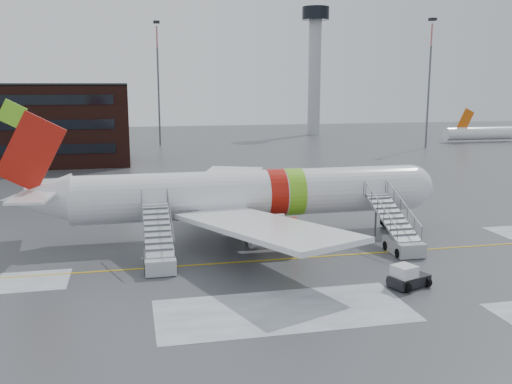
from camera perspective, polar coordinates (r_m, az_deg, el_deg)
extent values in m
plane|color=#494C4F|center=(42.63, 7.07, -5.98)|extent=(260.00, 260.00, 0.00)
cylinder|color=white|center=(46.04, -0.54, -0.16)|extent=(28.00, 3.80, 3.80)
sphere|color=white|center=(50.75, 15.12, 0.50)|extent=(3.80, 3.80, 3.80)
cube|color=black|center=(51.16, 16.19, 1.09)|extent=(1.09, 1.60, 0.97)
cone|color=white|center=(45.59, -21.15, -0.68)|extent=(5.20, 3.72, 3.72)
cube|color=#B8180E|center=(45.08, -21.58, 3.74)|extent=(5.27, 0.30, 6.09)
cube|color=#7DD522|center=(45.05, -23.21, 7.20)|extent=(2.16, 0.26, 2.16)
cube|color=white|center=(47.98, -20.51, 0.69)|extent=(3.07, 4.85, 0.18)
cube|color=white|center=(42.92, -21.45, -0.49)|extent=(3.07, 4.85, 0.18)
cube|color=white|center=(54.19, -3.42, 0.84)|extent=(10.72, 15.97, 1.13)
cube|color=white|center=(37.85, 0.64, -3.50)|extent=(10.72, 15.97, 1.13)
cylinder|color=white|center=(51.51, -1.18, -1.19)|extent=(3.40, 2.10, 2.10)
cylinder|color=white|center=(41.64, 1.62, -4.09)|extent=(3.40, 2.10, 2.10)
cylinder|color=#595B60|center=(50.39, 12.96, -2.50)|extent=(0.20, 0.20, 1.80)
cylinder|color=black|center=(50.49, 12.94, -2.99)|extent=(0.90, 0.56, 0.90)
cylinder|color=black|center=(48.90, -1.68, -3.17)|extent=(0.90, 0.56, 0.90)
cylinder|color=black|center=(44.34, -0.52, -4.63)|extent=(0.90, 0.56, 0.90)
cube|color=#A0A3A7|center=(43.24, 14.55, -5.25)|extent=(2.00, 3.20, 1.00)
cube|color=#A0A3A7|center=(44.64, 13.44, -2.48)|extent=(1.90, 5.87, 2.52)
cube|color=#A0A3A7|center=(47.32, 11.78, -0.21)|extent=(1.90, 1.40, 0.15)
cylinder|color=#595B60|center=(47.31, 11.90, -2.32)|extent=(0.16, 0.16, 3.40)
cylinder|color=black|center=(42.05, 14.06, -5.97)|extent=(0.25, 0.70, 0.70)
cylinder|color=black|center=(44.55, 15.00, -5.07)|extent=(0.25, 0.70, 0.70)
cube|color=#B5B8BD|center=(38.77, -9.60, -6.92)|extent=(2.00, 3.20, 1.00)
cube|color=#B5B8BD|center=(40.32, -9.84, -3.75)|extent=(1.90, 5.87, 2.52)
cube|color=#B5B8BD|center=(43.27, -10.10, -1.17)|extent=(1.90, 1.40, 0.15)
cylinder|color=#595B60|center=(43.26, -10.00, -3.48)|extent=(0.16, 0.16, 3.40)
cylinder|color=black|center=(37.85, -10.89, -7.72)|extent=(0.25, 0.70, 0.70)
cylinder|color=black|center=(39.83, -8.37, -6.70)|extent=(0.25, 0.70, 0.70)
cube|color=black|center=(36.50, 15.05, -8.53)|extent=(2.79, 2.10, 0.62)
cube|color=silver|center=(35.99, 14.62, -7.74)|extent=(1.59, 1.59, 0.80)
cube|color=black|center=(35.89, 14.64, -7.27)|extent=(1.40, 1.45, 0.13)
cylinder|color=black|center=(35.51, 14.80, -9.21)|extent=(0.46, 0.68, 0.62)
cylinder|color=black|center=(36.78, 16.71, -8.61)|extent=(0.46, 0.68, 0.62)
cylinder|color=black|center=(36.31, 13.35, -8.69)|extent=(0.46, 0.68, 0.62)
cylinder|color=black|center=(37.55, 15.27, -8.13)|extent=(0.46, 0.68, 0.62)
cylinder|color=#B2B5BA|center=(140.45, 5.87, 11.45)|extent=(3.00, 3.00, 28.00)
cylinder|color=black|center=(141.38, 5.98, 17.34)|extent=(6.40, 6.40, 3.00)
cylinder|color=#595B60|center=(114.92, 16.84, 9.02)|extent=(0.36, 0.36, 19.20)
cylinder|color=#CC7272|center=(115.24, 17.16, 14.75)|extent=(0.32, 0.32, 4.32)
cube|color=black|center=(115.49, 17.25, 16.17)|extent=(1.20, 1.20, 0.50)
cylinder|color=#595B60|center=(116.60, -9.70, 9.34)|extent=(0.36, 0.36, 19.20)
cylinder|color=#CC7272|center=(116.91, -9.88, 14.99)|extent=(0.32, 0.32, 4.32)
cube|color=black|center=(117.17, -9.93, 16.40)|extent=(1.20, 1.20, 0.50)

